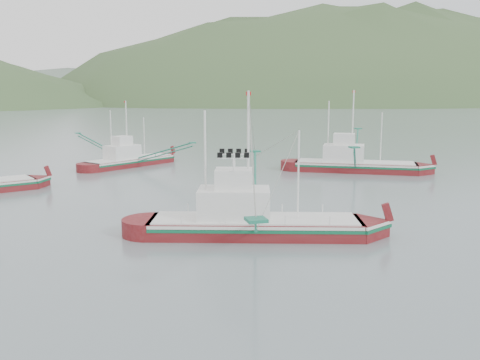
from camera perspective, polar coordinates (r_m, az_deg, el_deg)
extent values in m
plane|color=slate|center=(42.28, 2.08, -5.59)|extent=(1200.00, 1200.00, 0.00)
cube|color=#5F0E11|center=(41.27, 1.62, -5.66)|extent=(16.77, 8.69, 2.16)
cube|color=silver|center=(41.04, 1.63, -4.42)|extent=(16.48, 8.68, 0.24)
cube|color=#0D5C39|center=(41.11, 1.63, -4.79)|extent=(16.49, 8.70, 0.24)
cube|color=silver|center=(40.99, 1.63, -4.13)|extent=(15.93, 8.25, 0.13)
cube|color=silver|center=(40.76, -0.64, -2.57)|extent=(6.15, 4.83, 2.38)
cube|color=silver|center=(40.40, -0.65, 0.13)|extent=(3.36, 3.07, 1.51)
cylinder|color=white|center=(40.13, 0.89, 2.56)|extent=(0.17, 0.17, 9.72)
cylinder|color=white|center=(40.38, -3.72, 1.54)|extent=(0.15, 0.15, 8.27)
cylinder|color=white|center=(40.47, 6.25, 0.48)|extent=(0.13, 0.13, 6.81)
cube|color=#5F0E11|center=(74.96, 12.19, 1.04)|extent=(16.43, 11.45, 2.17)
cube|color=silver|center=(74.83, 12.21, 1.74)|extent=(16.19, 11.38, 0.24)
cube|color=#0D5C39|center=(74.86, 12.21, 1.53)|extent=(16.20, 11.40, 0.24)
cube|color=silver|center=(74.80, 12.22, 1.90)|extent=(15.61, 10.88, 0.13)
cube|color=silver|center=(74.70, 11.00, 2.82)|extent=(6.43, 5.61, 2.39)
cube|color=silver|center=(74.50, 11.05, 4.31)|extent=(3.61, 3.43, 1.52)
cylinder|color=white|center=(74.34, 11.93, 5.61)|extent=(0.17, 0.17, 9.78)
cylinder|color=white|center=(74.53, 9.40, 5.14)|extent=(0.15, 0.15, 8.31)
cylinder|color=white|center=(74.47, 14.83, 4.38)|extent=(0.13, 0.13, 6.84)
cube|color=#5F0E11|center=(80.50, -11.61, 1.62)|extent=(13.55, 11.37, 1.88)
cube|color=silver|center=(80.40, -11.63, 2.18)|extent=(13.36, 11.27, 0.21)
cube|color=#0D5C39|center=(80.43, -11.63, 2.01)|extent=(13.38, 11.28, 0.21)
cube|color=silver|center=(80.38, -11.64, 2.31)|extent=(12.87, 10.81, 0.11)
cube|color=silver|center=(79.38, -12.44, 2.91)|extent=(5.56, 5.20, 2.06)
cube|color=silver|center=(79.21, -12.49, 4.12)|extent=(3.19, 3.11, 1.31)
cylinder|color=white|center=(79.67, -12.00, 5.25)|extent=(0.15, 0.15, 8.44)
cylinder|color=white|center=(77.98, -13.58, 4.64)|extent=(0.13, 0.13, 7.17)
cylinder|color=white|center=(81.88, -10.19, 4.53)|extent=(0.11, 0.11, 5.91)
ellipsoid|color=#37522A|center=(532.51, 13.60, 8.12)|extent=(684.00, 432.00, 306.00)
ellipsoid|color=slate|center=(600.61, -10.89, 8.35)|extent=(960.00, 400.00, 240.00)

